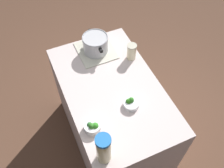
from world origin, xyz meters
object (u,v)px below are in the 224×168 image
object	(u,v)px
cooking_pot	(95,44)
mason_jar	(132,52)
broccoli_bowl_front	(131,103)
lemonade_pitcher	(104,149)
broccoli_bowl_center	(92,126)

from	to	relation	value
cooking_pot	mason_jar	size ratio (longest dim) A/B	1.98
cooking_pot	broccoli_bowl_front	bearing A→B (deg)	2.75
cooking_pot	broccoli_bowl_front	xyz separation A→B (m)	(0.64, 0.03, -0.06)
lemonade_pitcher	broccoli_bowl_center	bearing A→B (deg)	178.49
mason_jar	broccoli_bowl_front	world-z (taller)	mason_jar
cooking_pot	mason_jar	distance (m)	0.32
lemonade_pitcher	broccoli_bowl_front	size ratio (longest dim) A/B	2.29
mason_jar	broccoli_bowl_center	size ratio (longest dim) A/B	1.22
lemonade_pitcher	mason_jar	distance (m)	0.93
mason_jar	lemonade_pitcher	bearing A→B (deg)	-37.48
broccoli_bowl_front	cooking_pot	bearing A→B (deg)	-177.25
cooking_pot	broccoli_bowl_center	distance (m)	0.77
cooking_pot	mason_jar	world-z (taller)	cooking_pot
lemonade_pitcher	broccoli_bowl_front	bearing A→B (deg)	130.72
lemonade_pitcher	mason_jar	world-z (taller)	lemonade_pitcher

